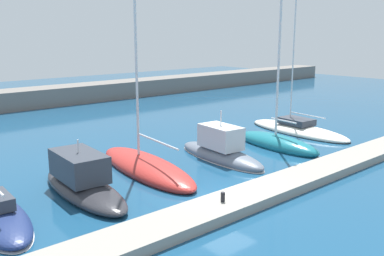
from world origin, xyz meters
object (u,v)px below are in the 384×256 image
object	(u,v)px
motorboat_slate_fifth	(220,150)
sailboat_ivory_seventh	(298,129)
sailboat_teal_sixth	(277,142)
sailboat_red_fourth	(146,166)
motorboat_charcoal_third	(82,181)
dock_bollard	(223,197)

from	to	relation	value
motorboat_slate_fifth	sailboat_ivory_seventh	xyz separation A→B (m)	(10.15, 1.26, -0.32)
sailboat_teal_sixth	sailboat_red_fourth	bearing A→B (deg)	85.83
motorboat_charcoal_third	motorboat_slate_fifth	size ratio (longest dim) A/B	1.04
motorboat_slate_fifth	sailboat_teal_sixth	world-z (taller)	sailboat_teal_sixth
sailboat_red_fourth	motorboat_slate_fifth	world-z (taller)	sailboat_red_fourth
motorboat_charcoal_third	motorboat_slate_fifth	xyz separation A→B (m)	(9.59, -0.22, -0.12)
motorboat_charcoal_third	dock_bollard	distance (m)	7.30
motorboat_slate_fifth	dock_bollard	bearing A→B (deg)	140.84
sailboat_ivory_seventh	dock_bollard	size ratio (longest dim) A/B	44.17
motorboat_charcoal_third	motorboat_slate_fifth	distance (m)	9.59
motorboat_slate_fifth	motorboat_charcoal_third	bearing A→B (deg)	93.58
motorboat_charcoal_third	sailboat_red_fourth	size ratio (longest dim) A/B	0.50
dock_bollard	sailboat_teal_sixth	bearing A→B (deg)	26.72
sailboat_red_fourth	sailboat_teal_sixth	distance (m)	10.31
sailboat_red_fourth	dock_bollard	size ratio (longest dim) A/B	36.53
motorboat_slate_fifth	sailboat_teal_sixth	bearing A→B (deg)	-91.07
sailboat_red_fourth	motorboat_slate_fifth	bearing A→B (deg)	-95.62
sailboat_teal_sixth	motorboat_charcoal_third	bearing A→B (deg)	92.01
motorboat_charcoal_third	dock_bollard	bearing A→B (deg)	-145.72
sailboat_teal_sixth	dock_bollard	xyz separation A→B (m)	(-10.97, -5.52, 0.35)
sailboat_ivory_seventh	motorboat_slate_fifth	bearing A→B (deg)	102.07
motorboat_slate_fifth	dock_bollard	xyz separation A→B (m)	(-5.86, -6.06, 0.15)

